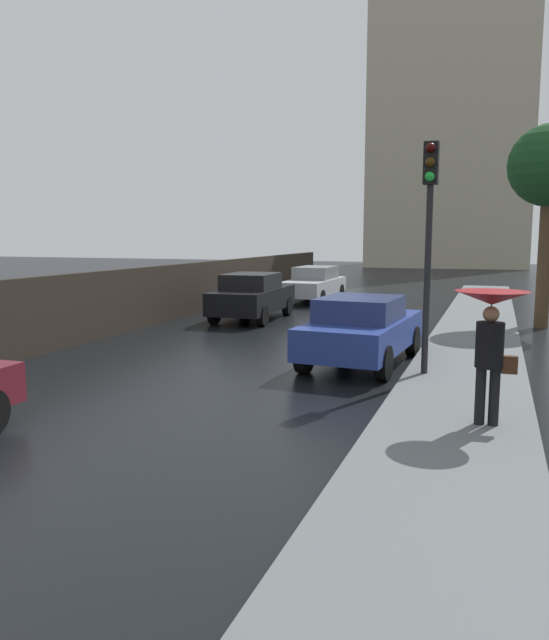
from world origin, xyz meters
TOP-DOWN VIEW (x-y plane):
  - car_blue_near_kerb at (2.95, 9.23)m, footprint 2.06×4.19m
  - car_silver_behind_camera at (-1.54, 21.08)m, footprint 1.74×4.58m
  - car_black_far_lane at (-1.83, 14.91)m, footprint 1.94×4.23m
  - pedestrian_with_umbrella_near at (5.52, 5.22)m, footprint 0.97×0.97m
  - traffic_light at (4.36, 8.17)m, footprint 0.26×0.39m
  - distant_tower at (1.19, 53.32)m, footprint 13.71×9.72m

SIDE VIEW (x-z plane):
  - car_silver_behind_camera at x=-1.54m, z-range 0.02..1.45m
  - car_blue_near_kerb at x=2.95m, z-range 0.03..1.48m
  - car_black_far_lane at x=-1.83m, z-range 0.02..1.53m
  - pedestrian_with_umbrella_near at x=5.52m, z-range 0.63..2.47m
  - traffic_light at x=4.36m, z-range 0.96..5.20m
  - distant_tower at x=1.19m, z-range 0.00..33.97m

